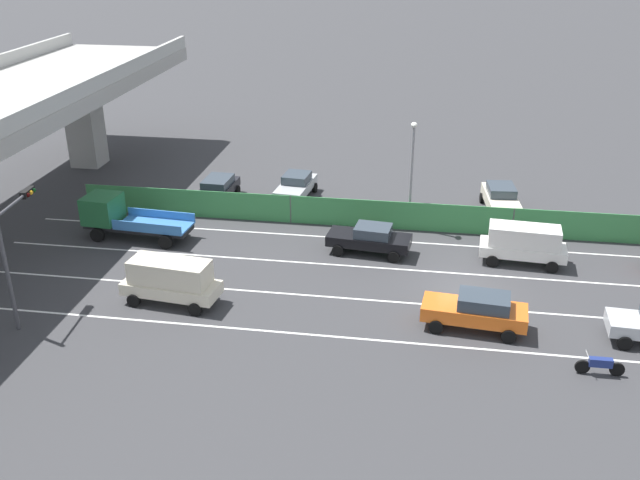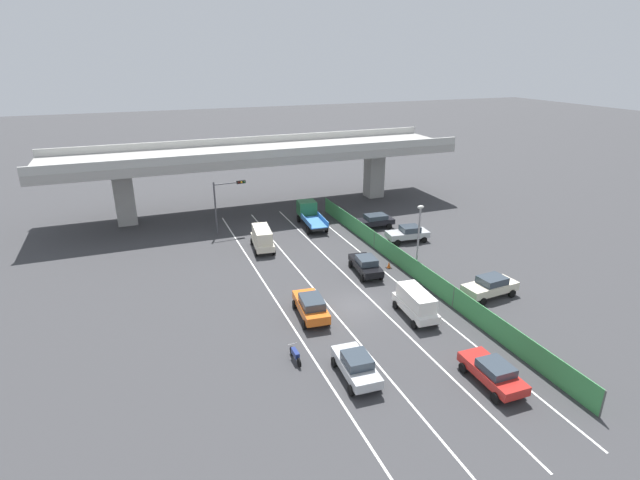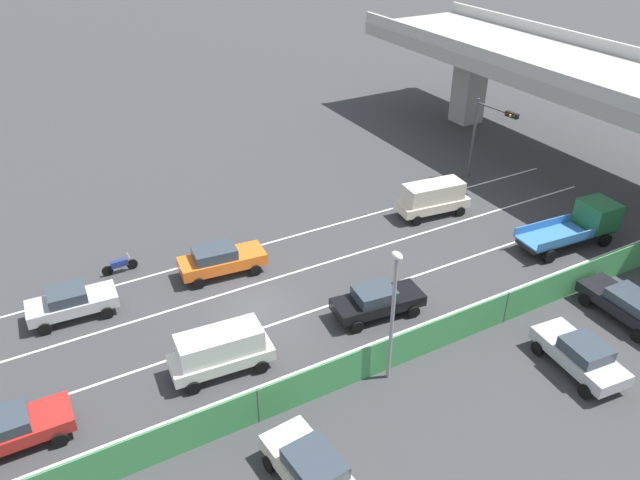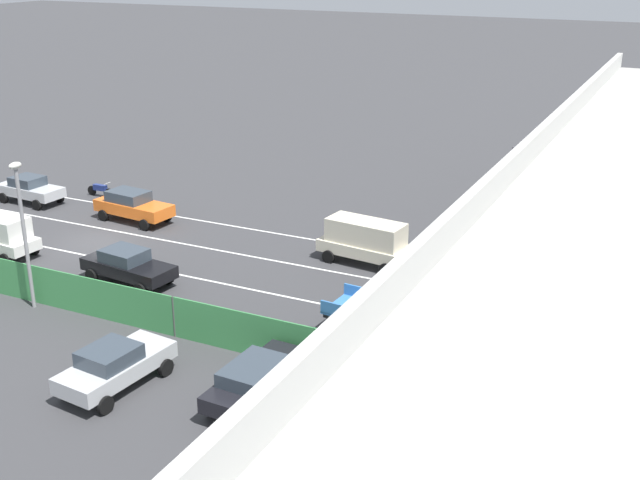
{
  "view_description": "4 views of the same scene",
  "coord_description": "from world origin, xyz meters",
  "px_view_note": "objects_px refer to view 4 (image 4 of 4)",
  "views": [
    {
      "loc": [
        -31.67,
        2.32,
        16.83
      ],
      "look_at": [
        -0.05,
        7.28,
        2.24
      ],
      "focal_mm": 39.57,
      "sensor_mm": 36.0,
      "label": 1
    },
    {
      "loc": [
        -14.51,
        -30.08,
        18.22
      ],
      "look_at": [
        1.47,
        10.78,
        1.43
      ],
      "focal_mm": 27.38,
      "sensor_mm": 36.0,
      "label": 2
    },
    {
      "loc": [
        23.44,
        -9.2,
        19.0
      ],
      "look_at": [
        -2.49,
        5.22,
        1.11
      ],
      "focal_mm": 34.44,
      "sensor_mm": 36.0,
      "label": 3
    },
    {
      "loc": [
        30.02,
        27.83,
        14.58
      ],
      "look_at": [
        0.47,
        13.38,
        2.42
      ],
      "focal_mm": 44.62,
      "sensor_mm": 36.0,
      "label": 4
    }
  ],
  "objects_px": {
    "car_taxi_orange": "(133,205)",
    "car_van_cream": "(366,240)",
    "parked_wagon_silver": "(115,365)",
    "car_sedan_silver": "(30,189)",
    "motorcycle": "(100,189)",
    "flatbed_truck_blue": "(429,318)",
    "traffic_cone": "(97,298)",
    "traffic_light": "(507,188)",
    "car_sedan_black": "(128,265)",
    "parked_sedan_dark": "(259,378)",
    "street_lamp": "(23,220)"
  },
  "relations": [
    {
      "from": "car_sedan_silver",
      "to": "motorcycle",
      "type": "distance_m",
      "value": 4.12
    },
    {
      "from": "flatbed_truck_blue",
      "to": "parked_sedan_dark",
      "type": "relative_size",
      "value": 1.34
    },
    {
      "from": "car_van_cream",
      "to": "parked_wagon_silver",
      "type": "bearing_deg",
      "value": -12.75
    },
    {
      "from": "car_van_cream",
      "to": "flatbed_truck_blue",
      "type": "bearing_deg",
      "value": 38.61
    },
    {
      "from": "motorcycle",
      "to": "parked_wagon_silver",
      "type": "distance_m",
      "value": 23.69
    },
    {
      "from": "car_taxi_orange",
      "to": "motorcycle",
      "type": "relative_size",
      "value": 2.45
    },
    {
      "from": "car_taxi_orange",
      "to": "car_van_cream",
      "type": "height_order",
      "value": "car_van_cream"
    },
    {
      "from": "motorcycle",
      "to": "car_taxi_orange",
      "type": "bearing_deg",
      "value": 59.38
    },
    {
      "from": "car_taxi_orange",
      "to": "traffic_cone",
      "type": "xyz_separation_m",
      "value": [
        9.66,
        5.69,
        -0.65
      ]
    },
    {
      "from": "parked_sedan_dark",
      "to": "traffic_light",
      "type": "xyz_separation_m",
      "value": [
        -15.42,
        4.47,
        3.17
      ]
    },
    {
      "from": "car_taxi_orange",
      "to": "parked_sedan_dark",
      "type": "xyz_separation_m",
      "value": [
        13.36,
        15.97,
        -0.07
      ]
    },
    {
      "from": "car_van_cream",
      "to": "parked_wagon_silver",
      "type": "height_order",
      "value": "car_van_cream"
    },
    {
      "from": "car_taxi_orange",
      "to": "car_van_cream",
      "type": "distance_m",
      "value": 14.31
    },
    {
      "from": "motorcycle",
      "to": "street_lamp",
      "type": "xyz_separation_m",
      "value": [
        13.92,
        8.26,
        3.5
      ]
    },
    {
      "from": "car_sedan_silver",
      "to": "car_van_cream",
      "type": "bearing_deg",
      "value": 89.51
    },
    {
      "from": "car_sedan_silver",
      "to": "parked_wagon_silver",
      "type": "bearing_deg",
      "value": 51.76
    },
    {
      "from": "car_van_cream",
      "to": "parked_sedan_dark",
      "type": "height_order",
      "value": "car_van_cream"
    },
    {
      "from": "car_sedan_silver",
      "to": "motorcycle",
      "type": "relative_size",
      "value": 2.21
    },
    {
      "from": "car_taxi_orange",
      "to": "flatbed_truck_blue",
      "type": "relative_size",
      "value": 0.76
    },
    {
      "from": "car_van_cream",
      "to": "traffic_light",
      "type": "relative_size",
      "value": 0.84
    },
    {
      "from": "parked_wagon_silver",
      "to": "motorcycle",
      "type": "bearing_deg",
      "value": -138.1
    },
    {
      "from": "flatbed_truck_blue",
      "to": "traffic_light",
      "type": "bearing_deg",
      "value": 176.62
    },
    {
      "from": "car_sedan_silver",
      "to": "car_taxi_orange",
      "type": "relative_size",
      "value": 0.9
    },
    {
      "from": "parked_wagon_silver",
      "to": "traffic_cone",
      "type": "xyz_separation_m",
      "value": [
        -5.12,
        -5.31,
        -0.6
      ]
    },
    {
      "from": "car_sedan_black",
      "to": "parked_sedan_dark",
      "type": "relative_size",
      "value": 1.0
    },
    {
      "from": "car_sedan_silver",
      "to": "traffic_cone",
      "type": "relative_size",
      "value": 6.84
    },
    {
      "from": "flatbed_truck_blue",
      "to": "motorcycle",
      "type": "relative_size",
      "value": 3.24
    },
    {
      "from": "car_sedan_black",
      "to": "traffic_light",
      "type": "xyz_separation_m",
      "value": [
        -9.23,
        15.01,
        3.17
      ]
    },
    {
      "from": "parked_wagon_silver",
      "to": "car_van_cream",
      "type": "bearing_deg",
      "value": 167.25
    },
    {
      "from": "car_sedan_black",
      "to": "traffic_light",
      "type": "bearing_deg",
      "value": 121.59
    },
    {
      "from": "car_taxi_orange",
      "to": "parked_wagon_silver",
      "type": "bearing_deg",
      "value": 36.67
    },
    {
      "from": "parked_wagon_silver",
      "to": "traffic_light",
      "type": "height_order",
      "value": "traffic_light"
    },
    {
      "from": "car_sedan_black",
      "to": "motorcycle",
      "type": "distance_m",
      "value": 14.33
    },
    {
      "from": "car_van_cream",
      "to": "traffic_light",
      "type": "xyz_separation_m",
      "value": [
        -2.24,
        6.13,
        2.81
      ]
    },
    {
      "from": "car_taxi_orange",
      "to": "motorcycle",
      "type": "height_order",
      "value": "car_taxi_orange"
    },
    {
      "from": "parked_sedan_dark",
      "to": "traffic_light",
      "type": "relative_size",
      "value": 0.82
    },
    {
      "from": "parked_sedan_dark",
      "to": "traffic_light",
      "type": "bearing_deg",
      "value": 163.84
    },
    {
      "from": "street_lamp",
      "to": "car_sedan_black",
      "type": "bearing_deg",
      "value": 153.09
    },
    {
      "from": "car_sedan_silver",
      "to": "parked_wagon_silver",
      "type": "height_order",
      "value": "parked_wagon_silver"
    },
    {
      "from": "flatbed_truck_blue",
      "to": "parked_sedan_dark",
      "type": "distance_m",
      "value": 7.34
    },
    {
      "from": "car_sedan_black",
      "to": "car_van_cream",
      "type": "relative_size",
      "value": 0.98
    },
    {
      "from": "car_sedan_silver",
      "to": "flatbed_truck_blue",
      "type": "xyz_separation_m",
      "value": [
        7.18,
        27.66,
        0.37
      ]
    },
    {
      "from": "car_van_cream",
      "to": "traffic_light",
      "type": "height_order",
      "value": "traffic_light"
    },
    {
      "from": "car_sedan_black",
      "to": "parked_wagon_silver",
      "type": "relative_size",
      "value": 1.05
    },
    {
      "from": "car_sedan_silver",
      "to": "car_taxi_orange",
      "type": "bearing_deg",
      "value": 89.89
    },
    {
      "from": "car_taxi_orange",
      "to": "parked_wagon_silver",
      "type": "distance_m",
      "value": 18.43
    },
    {
      "from": "parked_wagon_silver",
      "to": "parked_sedan_dark",
      "type": "bearing_deg",
      "value": 105.99
    },
    {
      "from": "car_sedan_silver",
      "to": "car_van_cream",
      "type": "relative_size",
      "value": 0.9
    },
    {
      "from": "flatbed_truck_blue",
      "to": "traffic_cone",
      "type": "height_order",
      "value": "flatbed_truck_blue"
    },
    {
      "from": "car_sedan_silver",
      "to": "parked_wagon_silver",
      "type": "distance_m",
      "value": 23.9
    }
  ]
}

